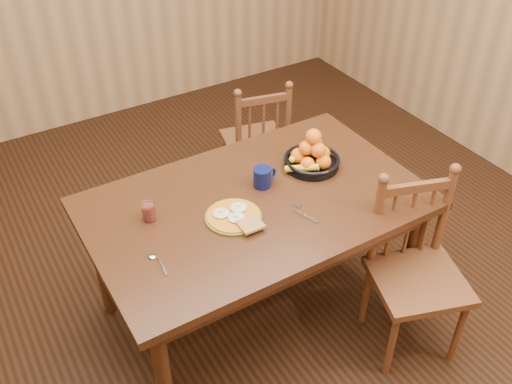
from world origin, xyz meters
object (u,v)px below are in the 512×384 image
chair_near (416,272)px  coffee_mug (263,177)px  fruit_bowl (312,156)px  chair_far (257,141)px  breakfast_plate (234,216)px  dining_table (256,214)px

chair_near → coffee_mug: (-0.47, 0.65, 0.34)m
chair_near → fruit_bowl: fruit_bowl is taller
fruit_bowl → coffee_mug: bearing=-178.0°
chair_far → fruit_bowl: 0.90m
coffee_mug → fruit_bowl: size_ratio=0.46×
chair_near → coffee_mug: size_ratio=7.07×
coffee_mug → fruit_bowl: (0.30, 0.01, 0.01)m
chair_far → breakfast_plate: bearing=66.7°
breakfast_plate → coffee_mug: 0.29m
chair_near → coffee_mug: chair_near is taller
dining_table → chair_near: chair_near is taller
breakfast_plate → coffee_mug: bearing=31.1°
chair_far → chair_near: size_ratio=0.92×
fruit_bowl → chair_near: bearing=-75.4°
chair_far → breakfast_plate: 1.23m
chair_far → breakfast_plate: (-0.70, -0.95, 0.34)m
chair_near → coffee_mug: bearing=144.7°
chair_near → fruit_bowl: size_ratio=3.25×
breakfast_plate → coffee_mug: coffee_mug is taller
dining_table → chair_far: (0.54, 0.89, -0.24)m
dining_table → chair_near: size_ratio=1.70×
chair_far → coffee_mug: chair_far is taller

